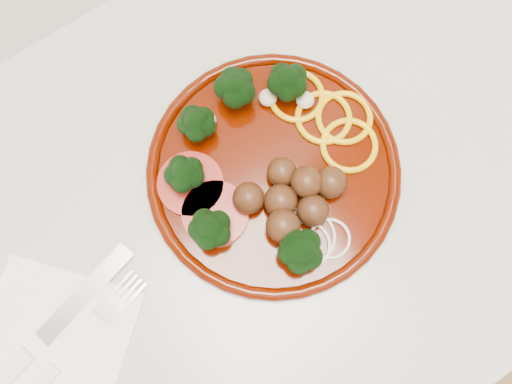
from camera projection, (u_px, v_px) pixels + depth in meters
counter at (203, 286)px, 1.05m from camera, size 2.40×0.60×0.90m
plate at (268, 170)px, 0.62m from camera, size 0.28×0.28×0.06m
napkin at (52, 345)px, 0.59m from camera, size 0.22×0.22×0.00m
knife at (24, 358)px, 0.58m from camera, size 0.23×0.08×0.01m
fork at (42, 382)px, 0.58m from camera, size 0.21×0.07×0.01m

